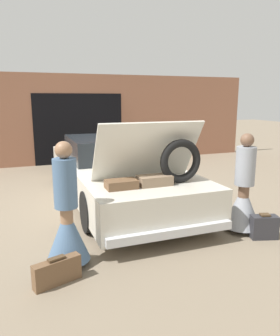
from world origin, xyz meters
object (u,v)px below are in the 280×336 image
at_px(person_left, 67,223).
at_px(car, 115,171).
at_px(suitcase_beside_left_person, 57,272).
at_px(suitcase_beside_right_person, 264,227).
at_px(person_right, 243,197).

bearing_deg(person_left, car, 145.33).
relative_size(person_left, suitcase_beside_left_person, 2.79).
distance_m(car, suitcase_beside_left_person, 3.35).
distance_m(car, suitcase_beside_right_person, 3.17).
height_order(car, person_right, car).
bearing_deg(car, person_right, -60.55).
relative_size(suitcase_beside_left_person, suitcase_beside_right_person, 1.31).
relative_size(car, person_right, 3.48).
bearing_deg(suitcase_beside_right_person, person_left, 175.66).
bearing_deg(car, suitcase_beside_left_person, -117.83).
relative_size(person_left, person_right, 1.02).
height_order(person_right, suitcase_beside_right_person, person_right).
height_order(car, suitcase_beside_left_person, car).
xyz_separation_m(suitcase_beside_left_person, suitcase_beside_right_person, (3.04, 0.17, 0.03)).
height_order(suitcase_beside_left_person, suitcase_beside_right_person, suitcase_beside_right_person).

